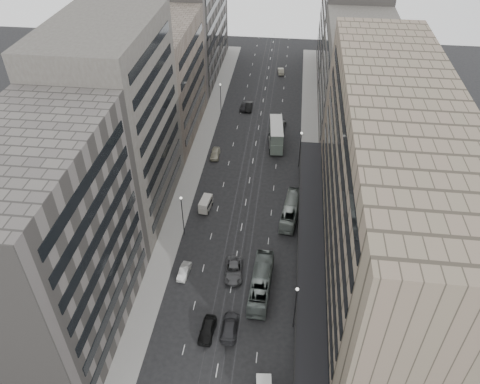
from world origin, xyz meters
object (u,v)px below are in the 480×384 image
at_px(double_decker, 276,135).
at_px(panel_van, 206,204).
at_px(sedan_1, 184,271).
at_px(sedan_2, 234,270).
at_px(bus_near, 261,283).
at_px(sedan_0, 207,330).
at_px(bus_far, 291,210).

height_order(double_decker, panel_van, double_decker).
relative_size(sedan_1, sedan_2, 0.69).
distance_m(bus_near, sedan_0, 11.05).
height_order(panel_van, sedan_1, panel_van).
height_order(bus_far, double_decker, double_decker).
relative_size(double_decker, sedan_1, 2.43).
bearing_deg(double_decker, sedan_0, -102.60).
relative_size(bus_far, panel_van, 2.74).
distance_m(bus_far, panel_van, 15.65).
relative_size(double_decker, panel_van, 2.49).
xyz_separation_m(bus_near, bus_far, (3.91, 17.72, -0.14)).
xyz_separation_m(double_decker, sedan_2, (-4.40, -38.75, -2.03)).
relative_size(bus_far, sedan_0, 2.23).
xyz_separation_m(bus_near, panel_van, (-11.73, 17.93, -0.34)).
distance_m(panel_van, sedan_1, 16.23).
height_order(sedan_1, sedan_2, sedan_2).
xyz_separation_m(panel_van, sedan_2, (7.18, -15.20, -0.49)).
relative_size(double_decker, sedan_2, 1.67).
bearing_deg(panel_van, sedan_0, -72.12).
height_order(bus_near, bus_far, bus_near).
relative_size(sedan_0, sedan_2, 0.83).
bearing_deg(sedan_2, bus_far, 55.41).
distance_m(panel_van, sedan_2, 16.82).
height_order(bus_near, sedan_1, bus_near).
bearing_deg(sedan_2, double_decker, 78.38).
bearing_deg(bus_far, sedan_2, 67.74).
bearing_deg(sedan_1, double_decker, 78.31).
height_order(bus_far, sedan_2, bus_far).
bearing_deg(sedan_2, panel_van, 110.14).
xyz_separation_m(bus_far, panel_van, (-15.64, 0.21, -0.20)).
bearing_deg(double_decker, sedan_2, -101.53).
relative_size(bus_far, sedan_2, 1.85).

